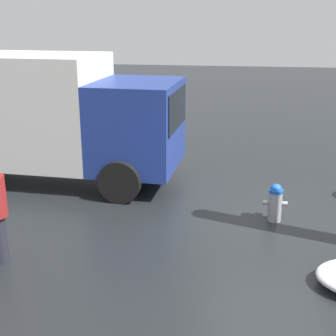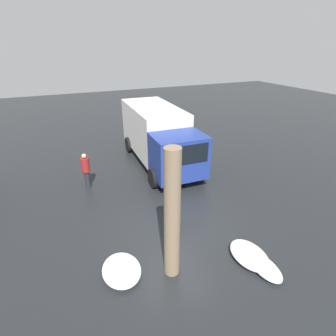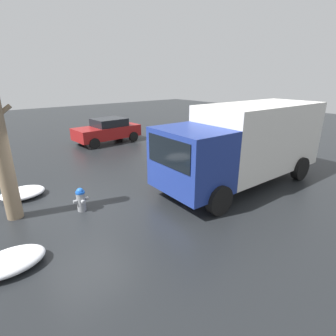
# 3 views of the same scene
# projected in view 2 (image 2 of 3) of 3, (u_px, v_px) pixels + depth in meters

# --- Properties ---
(ground_plane) EXTENTS (60.00, 60.00, 0.00)m
(ground_plane) POSITION_uv_depth(u_px,v_px,m) (174.00, 230.00, 9.24)
(ground_plane) COLOR black
(fire_hydrant) EXTENTS (0.46, 0.36, 0.74)m
(fire_hydrant) POSITION_uv_depth(u_px,v_px,m) (174.00, 221.00, 9.07)
(fire_hydrant) COLOR gray
(fire_hydrant) RESTS_ON ground_plane
(tree_trunk) EXTENTS (0.65, 0.43, 3.82)m
(tree_trunk) POSITION_uv_depth(u_px,v_px,m) (172.00, 216.00, 6.74)
(tree_trunk) COLOR #7F6B51
(tree_trunk) RESTS_ON ground_plane
(delivery_truck) EXTENTS (6.97, 2.81, 2.91)m
(delivery_truck) POSITION_uv_depth(u_px,v_px,m) (158.00, 134.00, 13.84)
(delivery_truck) COLOR navy
(delivery_truck) RESTS_ON ground_plane
(pedestrian) EXTENTS (0.36, 0.36, 1.64)m
(pedestrian) POSITION_uv_depth(u_px,v_px,m) (86.00, 169.00, 11.60)
(pedestrian) COLOR #23232D
(pedestrian) RESTS_ON ground_plane
(snow_pile_by_hydrant) EXTENTS (1.38, 1.08, 0.29)m
(snow_pile_by_hydrant) POSITION_uv_depth(u_px,v_px,m) (122.00, 270.00, 7.42)
(snow_pile_by_hydrant) COLOR white
(snow_pile_by_hydrant) RESTS_ON ground_plane
(snow_pile_curbside) EXTENTS (1.42, 0.96, 0.32)m
(snow_pile_curbside) POSITION_uv_depth(u_px,v_px,m) (249.00, 255.00, 7.93)
(snow_pile_curbside) COLOR white
(snow_pile_curbside) RESTS_ON ground_plane
(snow_pile_by_tree) EXTENTS (1.24, 0.65, 0.29)m
(snow_pile_by_tree) POSITION_uv_depth(u_px,v_px,m) (264.00, 267.00, 7.52)
(snow_pile_by_tree) COLOR white
(snow_pile_by_tree) RESTS_ON ground_plane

